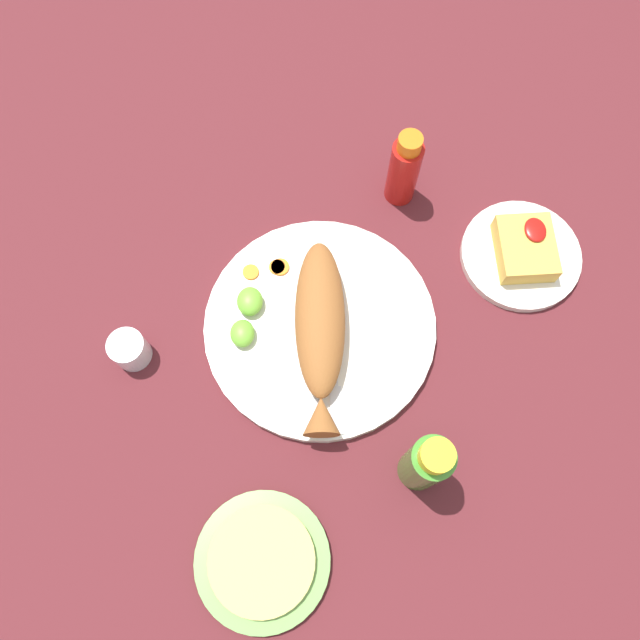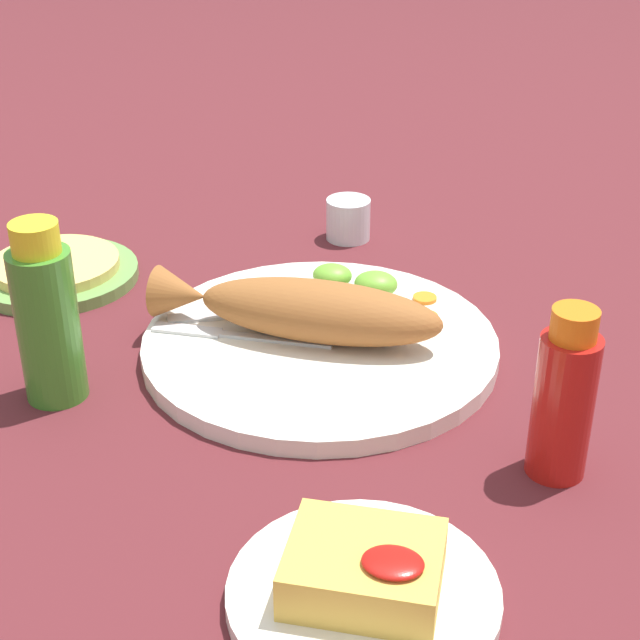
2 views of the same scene
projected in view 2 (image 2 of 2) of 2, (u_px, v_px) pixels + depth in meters
The scene contains 17 objects.
ground_plane at pixel (320, 353), 0.99m from camera, with size 4.00×4.00×0.00m, color #561E23.
main_plate at pixel (320, 345), 0.98m from camera, with size 0.36×0.36×0.02m, color white.
fried_fish at pixel (302, 309), 0.97m from camera, with size 0.30×0.09×0.06m.
fork_near at pixel (229, 334), 0.98m from camera, with size 0.19×0.02×0.00m.
fork_far at pixel (244, 313), 1.02m from camera, with size 0.18×0.09×0.00m.
carrot_slice_near at pixel (426, 317), 1.01m from camera, with size 0.03×0.03×0.00m, color orange.
carrot_slice_mid at pixel (425, 319), 1.01m from camera, with size 0.03×0.03×0.00m, color orange.
carrot_slice_far at pixel (425, 298), 1.05m from camera, with size 0.03×0.03×0.00m, color orange.
lime_wedge_main at pixel (376, 284), 1.06m from camera, with size 0.05×0.04×0.03m, color #6BB233.
lime_wedge_side at pixel (332, 275), 1.08m from camera, with size 0.04×0.04×0.02m, color #6BB233.
hot_sauce_bottle_red at pixel (564, 399), 0.78m from camera, with size 0.05×0.05×0.15m.
hot_sauce_bottle_green at pixel (47, 318), 0.88m from camera, with size 0.06×0.06×0.17m.
salt_cup at pixel (348, 222), 1.23m from camera, with size 0.06×0.06×0.05m.
side_plate_fries at pixel (363, 595), 0.68m from camera, with size 0.19×0.19×0.01m, color white.
fries_pile at pixel (365, 568), 0.67m from camera, with size 0.11×0.09×0.04m.
tortilla_plate at pixel (57, 274), 1.13m from camera, with size 0.19×0.19×0.01m, color #6B9E4C.
tortilla_stack at pixel (55, 264), 1.12m from camera, with size 0.15×0.15×0.01m, color #E0C666.
Camera 2 is at (0.18, -0.83, 0.50)m, focal length 55.00 mm.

